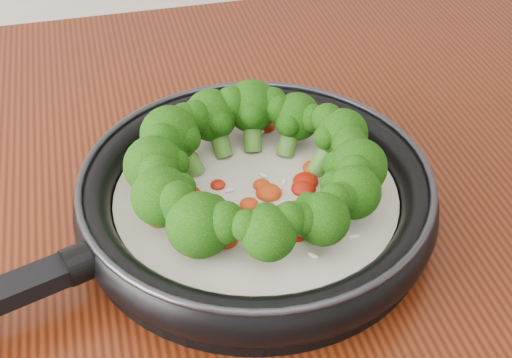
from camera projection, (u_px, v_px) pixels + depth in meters
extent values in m
cylinder|color=black|center=(256.00, 216.00, 0.67)|extent=(0.39, 0.39, 0.01)
torus|color=black|center=(256.00, 196.00, 0.65)|extent=(0.41, 0.41, 0.03)
torus|color=#2D2D33|center=(256.00, 177.00, 0.64)|extent=(0.40, 0.40, 0.01)
cylinder|color=black|center=(83.00, 262.00, 0.58)|extent=(0.04, 0.04, 0.03)
cylinder|color=beige|center=(256.00, 202.00, 0.66)|extent=(0.32, 0.32, 0.02)
ellipsoid|color=#A91408|center=(249.00, 218.00, 0.62)|extent=(0.02, 0.02, 0.01)
ellipsoid|color=#A91408|center=(190.00, 194.00, 0.65)|extent=(0.02, 0.02, 0.01)
ellipsoid|color=#BD330C|center=(217.00, 128.00, 0.73)|extent=(0.02, 0.02, 0.01)
ellipsoid|color=#A91408|center=(189.00, 157.00, 0.69)|extent=(0.02, 0.02, 0.01)
ellipsoid|color=#A91408|center=(303.00, 189.00, 0.66)|extent=(0.03, 0.03, 0.01)
ellipsoid|color=#BD330C|center=(225.00, 239.00, 0.60)|extent=(0.03, 0.03, 0.01)
ellipsoid|color=#A91408|center=(269.00, 220.00, 0.62)|extent=(0.03, 0.03, 0.01)
ellipsoid|color=#A91408|center=(296.00, 210.00, 0.63)|extent=(0.03, 0.03, 0.01)
ellipsoid|color=#BD330C|center=(269.00, 193.00, 0.65)|extent=(0.03, 0.03, 0.01)
ellipsoid|color=#A91408|center=(170.00, 212.00, 0.63)|extent=(0.02, 0.02, 0.01)
ellipsoid|color=#A91408|center=(306.00, 181.00, 0.66)|extent=(0.03, 0.03, 0.01)
ellipsoid|color=#BD330C|center=(249.00, 204.00, 0.64)|extent=(0.02, 0.02, 0.01)
ellipsoid|color=#A91408|center=(189.00, 243.00, 0.60)|extent=(0.02, 0.02, 0.01)
ellipsoid|color=#A91408|center=(210.00, 247.00, 0.60)|extent=(0.02, 0.02, 0.01)
ellipsoid|color=#BD330C|center=(313.00, 168.00, 0.68)|extent=(0.03, 0.03, 0.01)
ellipsoid|color=#A91408|center=(336.00, 199.00, 0.64)|extent=(0.02, 0.02, 0.01)
ellipsoid|color=#A91408|center=(185.00, 163.00, 0.68)|extent=(0.02, 0.02, 0.01)
ellipsoid|color=#BD330C|center=(262.00, 185.00, 0.66)|extent=(0.02, 0.02, 0.01)
ellipsoid|color=#A91408|center=(265.00, 126.00, 0.73)|extent=(0.03, 0.03, 0.01)
ellipsoid|color=#A91408|center=(298.00, 235.00, 0.61)|extent=(0.02, 0.02, 0.01)
ellipsoid|color=#BD330C|center=(159.00, 220.00, 0.62)|extent=(0.02, 0.02, 0.01)
ellipsoid|color=#A91408|center=(218.00, 185.00, 0.66)|extent=(0.02, 0.02, 0.01)
ellipsoid|color=white|center=(215.00, 144.00, 0.71)|extent=(0.01, 0.01, 0.00)
ellipsoid|color=white|center=(197.00, 161.00, 0.69)|extent=(0.01, 0.01, 0.00)
ellipsoid|color=white|center=(336.00, 184.00, 0.66)|extent=(0.01, 0.01, 0.00)
ellipsoid|color=white|center=(330.00, 222.00, 0.62)|extent=(0.01, 0.01, 0.00)
ellipsoid|color=white|center=(262.00, 132.00, 0.72)|extent=(0.01, 0.01, 0.00)
ellipsoid|color=white|center=(266.00, 197.00, 0.65)|extent=(0.01, 0.01, 0.00)
ellipsoid|color=white|center=(263.00, 176.00, 0.67)|extent=(0.01, 0.01, 0.00)
ellipsoid|color=white|center=(230.00, 239.00, 0.60)|extent=(0.01, 0.01, 0.00)
ellipsoid|color=white|center=(230.00, 190.00, 0.65)|extent=(0.01, 0.01, 0.00)
ellipsoid|color=white|center=(332.00, 141.00, 0.71)|extent=(0.00, 0.01, 0.00)
ellipsoid|color=white|center=(242.00, 123.00, 0.74)|extent=(0.01, 0.01, 0.00)
ellipsoid|color=white|center=(354.00, 236.00, 0.61)|extent=(0.01, 0.00, 0.00)
ellipsoid|color=white|center=(284.00, 182.00, 0.66)|extent=(0.01, 0.01, 0.00)
ellipsoid|color=white|center=(248.00, 201.00, 0.64)|extent=(0.01, 0.01, 0.00)
ellipsoid|color=white|center=(313.00, 255.00, 0.59)|extent=(0.01, 0.01, 0.00)
ellipsoid|color=white|center=(209.00, 232.00, 0.61)|extent=(0.01, 0.01, 0.00)
ellipsoid|color=white|center=(317.00, 230.00, 0.61)|extent=(0.01, 0.01, 0.00)
ellipsoid|color=white|center=(246.00, 126.00, 0.73)|extent=(0.01, 0.01, 0.00)
ellipsoid|color=white|center=(278.00, 189.00, 0.65)|extent=(0.01, 0.01, 0.00)
ellipsoid|color=white|center=(192.00, 213.00, 0.63)|extent=(0.01, 0.01, 0.00)
ellipsoid|color=white|center=(283.00, 203.00, 0.64)|extent=(0.01, 0.01, 0.00)
cylinder|color=#538C2D|center=(325.00, 156.00, 0.67)|extent=(0.04, 0.03, 0.04)
sphere|color=black|center=(343.00, 134.00, 0.66)|extent=(0.06, 0.06, 0.05)
sphere|color=black|center=(327.00, 119.00, 0.67)|extent=(0.04, 0.04, 0.03)
sphere|color=black|center=(350.00, 140.00, 0.65)|extent=(0.03, 0.03, 0.03)
sphere|color=black|center=(326.00, 137.00, 0.66)|extent=(0.03, 0.03, 0.02)
cylinder|color=#538C2D|center=(289.00, 140.00, 0.69)|extent=(0.03, 0.03, 0.04)
sphere|color=black|center=(297.00, 117.00, 0.69)|extent=(0.06, 0.06, 0.05)
sphere|color=black|center=(278.00, 108.00, 0.69)|extent=(0.04, 0.04, 0.03)
sphere|color=black|center=(312.00, 118.00, 0.68)|extent=(0.03, 0.03, 0.03)
sphere|color=black|center=(289.00, 124.00, 0.68)|extent=(0.03, 0.03, 0.02)
cylinder|color=#538C2D|center=(252.00, 133.00, 0.70)|extent=(0.02, 0.04, 0.04)
sphere|color=black|center=(252.00, 106.00, 0.70)|extent=(0.07, 0.07, 0.05)
sphere|color=black|center=(232.00, 103.00, 0.69)|extent=(0.04, 0.04, 0.03)
sphere|color=black|center=(272.00, 102.00, 0.69)|extent=(0.04, 0.04, 0.03)
sphere|color=black|center=(252.00, 115.00, 0.69)|extent=(0.03, 0.03, 0.03)
cylinder|color=#538C2D|center=(220.00, 140.00, 0.69)|extent=(0.02, 0.04, 0.04)
sphere|color=black|center=(211.00, 115.00, 0.69)|extent=(0.06, 0.06, 0.05)
sphere|color=black|center=(195.00, 117.00, 0.68)|extent=(0.04, 0.04, 0.03)
sphere|color=black|center=(230.00, 106.00, 0.69)|extent=(0.04, 0.04, 0.03)
sphere|color=black|center=(219.00, 123.00, 0.68)|extent=(0.03, 0.03, 0.03)
cylinder|color=#538C2D|center=(187.00, 157.00, 0.67)|extent=(0.04, 0.04, 0.04)
sphere|color=black|center=(170.00, 135.00, 0.66)|extent=(0.07, 0.07, 0.05)
sphere|color=black|center=(162.00, 142.00, 0.64)|extent=(0.04, 0.04, 0.03)
sphere|color=black|center=(185.00, 120.00, 0.67)|extent=(0.04, 0.04, 0.03)
sphere|color=black|center=(186.00, 139.00, 0.66)|extent=(0.03, 0.03, 0.03)
cylinder|color=#538C2D|center=(175.00, 182.00, 0.64)|extent=(0.04, 0.02, 0.04)
sphere|color=black|center=(154.00, 166.00, 0.63)|extent=(0.07, 0.07, 0.05)
sphere|color=black|center=(158.00, 173.00, 0.61)|extent=(0.04, 0.04, 0.03)
sphere|color=black|center=(160.00, 146.00, 0.64)|extent=(0.04, 0.04, 0.03)
sphere|color=black|center=(174.00, 164.00, 0.63)|extent=(0.03, 0.03, 0.03)
cylinder|color=#538C2D|center=(183.00, 206.00, 0.62)|extent=(0.04, 0.03, 0.04)
sphere|color=black|center=(161.00, 196.00, 0.60)|extent=(0.06, 0.06, 0.05)
sphere|color=black|center=(177.00, 200.00, 0.58)|extent=(0.04, 0.04, 0.03)
sphere|color=black|center=(156.00, 177.00, 0.61)|extent=(0.04, 0.04, 0.03)
sphere|color=black|center=(181.00, 188.00, 0.60)|extent=(0.03, 0.03, 0.03)
cylinder|color=#538C2D|center=(212.00, 228.00, 0.60)|extent=(0.03, 0.03, 0.04)
sphere|color=black|center=(200.00, 225.00, 0.58)|extent=(0.07, 0.07, 0.05)
sphere|color=black|center=(225.00, 222.00, 0.57)|extent=(0.04, 0.04, 0.03)
sphere|color=black|center=(181.00, 208.00, 0.58)|extent=(0.04, 0.04, 0.03)
sphere|color=black|center=(212.00, 210.00, 0.59)|extent=(0.03, 0.03, 0.03)
cylinder|color=#538C2D|center=(266.00, 235.00, 0.59)|extent=(0.02, 0.04, 0.04)
sphere|color=black|center=(269.00, 233.00, 0.56)|extent=(0.06, 0.06, 0.04)
sphere|color=black|center=(289.00, 219.00, 0.56)|extent=(0.04, 0.04, 0.03)
sphere|color=black|center=(246.00, 226.00, 0.56)|extent=(0.03, 0.03, 0.03)
sphere|color=black|center=(266.00, 216.00, 0.57)|extent=(0.03, 0.03, 0.02)
cylinder|color=#538C2D|center=(307.00, 224.00, 0.60)|extent=(0.03, 0.04, 0.04)
sphere|color=black|center=(323.00, 219.00, 0.57)|extent=(0.06, 0.06, 0.04)
sphere|color=black|center=(334.00, 200.00, 0.58)|extent=(0.03, 0.03, 0.03)
sphere|color=black|center=(304.00, 219.00, 0.57)|extent=(0.03, 0.03, 0.03)
sphere|color=black|center=(309.00, 205.00, 0.58)|extent=(0.03, 0.03, 0.02)
cylinder|color=#538C2D|center=(332.00, 203.00, 0.62)|extent=(0.04, 0.03, 0.04)
sphere|color=black|center=(354.00, 192.00, 0.60)|extent=(0.06, 0.06, 0.05)
sphere|color=black|center=(355.00, 171.00, 0.61)|extent=(0.04, 0.04, 0.03)
sphere|color=black|center=(342.00, 197.00, 0.59)|extent=(0.03, 0.03, 0.03)
sphere|color=black|center=(333.00, 184.00, 0.61)|extent=(0.03, 0.03, 0.02)
cylinder|color=#538C2D|center=(337.00, 183.00, 0.64)|extent=(0.04, 0.03, 0.04)
sphere|color=black|center=(358.00, 167.00, 0.63)|extent=(0.06, 0.06, 0.05)
sphere|color=black|center=(350.00, 146.00, 0.64)|extent=(0.04, 0.04, 0.03)
sphere|color=black|center=(356.00, 176.00, 0.61)|extent=(0.04, 0.04, 0.03)
sphere|color=black|center=(337.00, 165.00, 0.63)|extent=(0.03, 0.03, 0.03)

